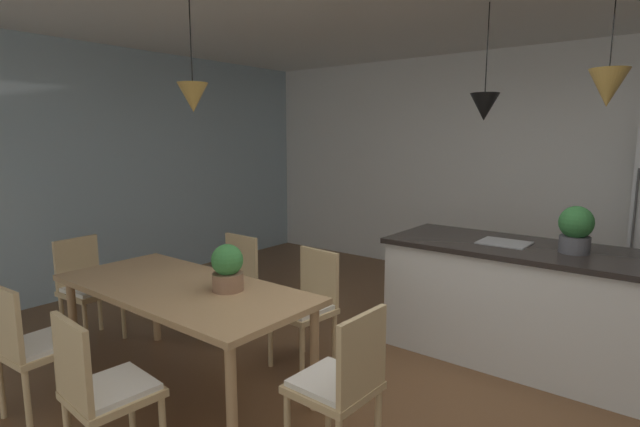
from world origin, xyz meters
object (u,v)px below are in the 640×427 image
Objects in this scene: chair_near_left at (31,345)px; chair_kitchen_end at (341,382)px; dining_table at (182,296)px; potted_plant_on_table at (227,268)px; chair_far_right at (307,304)px; chair_window_end at (87,286)px; potted_plant_on_island at (576,229)px; kitchen_island at (527,303)px; chair_near_right at (102,389)px; chair_far_left at (231,283)px.

chair_near_left is 1.00× the size of chair_kitchen_end.
dining_table is 0.41m from potted_plant_on_table.
chair_near_left is 1.00× the size of chair_far_right.
potted_plant_on_island is at bearing 29.55° from chair_window_end.
chair_window_end is 0.41× the size of kitchen_island.
chair_far_right is (0.43, 0.79, -0.19)m from dining_table.
chair_near_left is 1.25m from potted_plant_on_table.
chair_window_end is at bearing -148.15° from kitchen_island.
chair_near_right is 1.90m from chair_window_end.
potted_plant_on_island reaches higher than chair_kitchen_end.
chair_near_right is 2.85× the size of potted_plant_on_table.
dining_table is 0.92m from chair_far_right.
chair_far_right is 2.60× the size of potted_plant_on_island.
chair_near_right and chair_kitchen_end have the same top height.
chair_near_right is 2.96m from kitchen_island.
chair_far_left is at bearing -155.95° from potted_plant_on_island.
chair_near_right is at bearing -24.44° from chair_window_end.
chair_far_right is at bearing 61.55° from dining_table.
chair_window_end is at bearing -138.15° from chair_far_left.
dining_table is at bearing -118.45° from chair_far_right.
chair_near_left and chair_far_left have the same top height.
potted_plant_on_table is (-1.68, -1.75, -0.19)m from potted_plant_on_island.
chair_far_right is at bearing 89.69° from chair_near_right.
chair_near_right is 3.15m from potted_plant_on_island.
kitchen_island is 6.89× the size of potted_plant_on_table.
chair_far_left and chair_window_end have the same top height.
chair_window_end is (-1.74, -0.80, 0.00)m from chair_far_right.
potted_plant_on_island is (1.58, 2.67, 0.60)m from chair_near_right.
chair_window_end is (-0.89, -0.80, 0.00)m from chair_far_left.
kitchen_island reaches higher than chair_window_end.
potted_plant_on_island is 1.10× the size of potted_plant_on_table.
chair_near_right is 1.00× the size of chair_far_left.
dining_table is 2.17× the size of chair_near_left.
chair_window_end reaches higher than dining_table.
chair_kitchen_end is (1.31, -0.00, -0.19)m from dining_table.
chair_window_end is (-1.73, 0.79, 0.00)m from chair_near_right.
chair_near_left is 1.00× the size of chair_window_end.
kitchen_island is (2.13, 2.67, -0.01)m from chair_near_left.
potted_plant_on_table is (-1.39, -1.75, 0.42)m from kitchen_island.
dining_table is 6.19× the size of potted_plant_on_table.
chair_near_right is 1.19m from chair_kitchen_end.
chair_window_end is 3.56m from kitchen_island.
potted_plant_on_table is (0.74, 0.92, 0.41)m from chair_near_left.
chair_far_right is 0.85m from chair_far_left.
potted_plant_on_island reaches higher than dining_table.
chair_near_right is 2.60× the size of potted_plant_on_island.
chair_near_left is 3.65m from potted_plant_on_island.
kitchen_island reaches higher than chair_near_left.
chair_far_right is 1.00× the size of chair_kitchen_end.
chair_kitchen_end is 2.08m from potted_plant_on_island.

